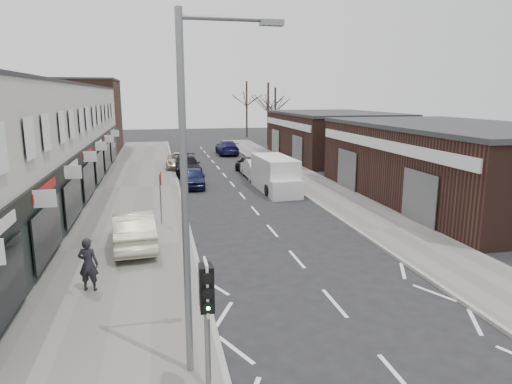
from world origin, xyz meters
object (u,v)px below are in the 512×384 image
white_van (275,175)px  pedestrian (88,264)px  sedan_on_pavement (133,229)px  parked_car_left_a (194,178)px  traffic_light (207,299)px  parked_car_right_b (250,164)px  parked_car_left_c (180,161)px  warning_sign (161,183)px  parked_car_left_b (187,165)px  parked_car_right_a (256,168)px  street_lamp (192,180)px  parked_car_right_c (227,147)px

white_van → pedestrian: 17.87m
sedan_on_pavement → parked_car_left_a: 13.38m
traffic_light → sedan_on_pavement: size_ratio=0.66×
traffic_light → parked_car_right_b: traffic_light is taller
traffic_light → parked_car_left_c: bearing=88.1°
warning_sign → pedestrian: bearing=-107.8°
parked_car_left_b → parked_car_right_a: parked_car_right_a is taller
white_van → parked_car_left_c: size_ratio=1.19×
white_van → parked_car_right_a: size_ratio=1.28×
parked_car_right_a → parked_car_right_b: (0.00, 2.41, -0.03)m
warning_sign → parked_car_left_c: size_ratio=0.54×
street_lamp → warning_sign: street_lamp is taller
pedestrian → white_van: bearing=-111.3°
pedestrian → parked_car_left_b: size_ratio=0.36×
street_lamp → white_van: bearing=70.5°
warning_sign → parked_car_right_a: size_ratio=0.58×
white_van → parked_car_left_c: (-5.87, 11.17, -0.39)m
parked_car_right_a → pedestrian: bearing=63.5°
traffic_light → warning_sign: traffic_light is taller
warning_sign → traffic_light: bearing=-86.9°
traffic_light → parked_car_left_c: 32.35m
warning_sign → parked_car_left_b: 15.43m
parked_car_left_a → parked_car_right_b: size_ratio=0.92×
parked_car_left_c → parked_car_right_c: (5.55, 8.86, 0.07)m
parked_car_right_c → parked_car_left_a: bearing=74.8°
traffic_light → parked_car_right_c: traffic_light is taller
traffic_light → parked_car_left_c: size_ratio=0.62×
parked_car_left_c → traffic_light: bearing=-87.8°
sedan_on_pavement → parked_car_right_b: size_ratio=1.07×
parked_car_right_a → parked_car_left_b: bearing=-31.3°
parked_car_right_c → sedan_on_pavement: bearing=75.1°
traffic_light → parked_car_left_a: size_ratio=0.77×
traffic_light → parked_car_left_a: bearing=86.2°
sedan_on_pavement → pedestrian: bearing=68.6°
traffic_light → parked_car_right_a: (6.60, 26.11, -1.64)m
sedan_on_pavement → pedestrian: (-1.22, -4.21, 0.12)m
parked_car_right_a → parked_car_right_b: parked_car_right_a is taller
white_van → parked_car_left_b: size_ratio=1.19×
street_lamp → parked_car_left_b: (1.60, 28.00, -3.89)m
sedan_on_pavement → parked_car_left_c: sedan_on_pavement is taller
white_van → parked_car_right_c: 20.03m
traffic_light → sedan_on_pavement: bearing=100.6°
pedestrian → parked_car_right_c: pedestrian is taller
sedan_on_pavement → parked_car_left_b: (3.46, 18.62, -0.16)m
street_lamp → pedestrian: 7.01m
street_lamp → pedestrian: size_ratio=4.46×
pedestrian → parked_car_left_c: 26.25m
sedan_on_pavement → parked_car_left_c: (3.03, 21.69, -0.20)m
white_van → pedestrian: (-10.11, -14.73, -0.07)m
warning_sign → white_van: size_ratio=0.45×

